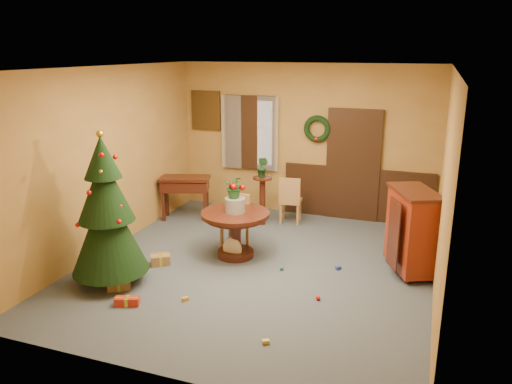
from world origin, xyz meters
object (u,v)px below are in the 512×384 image
at_px(chair_near, 236,220).
at_px(writing_desk, 185,187).
at_px(christmas_tree, 107,213).
at_px(dining_table, 235,226).
at_px(sideboard, 412,229).

bearing_deg(chair_near, writing_desk, 145.20).
distance_m(chair_near, christmas_tree, 2.19).
xyz_separation_m(chair_near, writing_desk, (-1.45, 1.01, 0.14)).
bearing_deg(writing_desk, christmas_tree, -83.91).
height_order(dining_table, christmas_tree, christmas_tree).
relative_size(dining_table, sideboard, 0.85).
bearing_deg(writing_desk, dining_table, -40.82).
bearing_deg(christmas_tree, chair_near, 57.14).
relative_size(dining_table, chair_near, 1.19).
xyz_separation_m(dining_table, chair_near, (-0.13, 0.35, -0.03)).
bearing_deg(dining_table, writing_desk, 139.18).
bearing_deg(chair_near, christmas_tree, -122.86).
xyz_separation_m(dining_table, sideboard, (2.60, 0.32, 0.16)).
height_order(christmas_tree, writing_desk, christmas_tree).
bearing_deg(christmas_tree, sideboard, 24.34).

